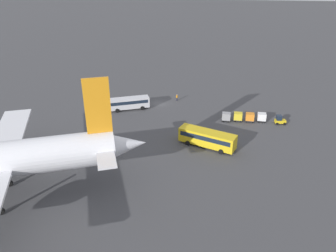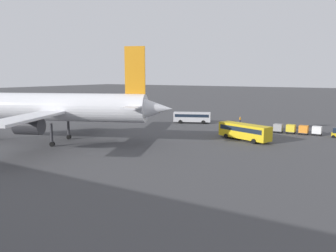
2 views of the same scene
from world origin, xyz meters
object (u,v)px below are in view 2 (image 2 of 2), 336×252
(worker_person, at_px, (240,120))
(cargo_cart_yellow, at_px, (291,128))
(shuttle_bus_near, at_px, (192,117))
(cargo_cart_white, at_px, (317,130))
(cargo_cart_orange, at_px, (304,129))
(airplane, at_px, (53,108))
(cargo_cart_grey, at_px, (278,128))
(shuttle_bus_far, at_px, (244,131))

(worker_person, relative_size, cargo_cart_yellow, 0.84)
(shuttle_bus_near, distance_m, cargo_cart_white, 32.59)
(cargo_cart_orange, bearing_deg, worker_person, -30.90)
(airplane, relative_size, cargo_cart_orange, 22.34)
(cargo_cart_white, distance_m, cargo_cart_grey, 8.24)
(shuttle_bus_near, xyz_separation_m, cargo_cart_orange, (-29.71, 3.45, -0.64))
(airplane, height_order, cargo_cart_yellow, airplane)
(cargo_cart_orange, bearing_deg, shuttle_bus_far, 53.66)
(worker_person, distance_m, cargo_cart_yellow, 19.06)
(airplane, bearing_deg, cargo_cart_yellow, -160.24)
(shuttle_bus_near, bearing_deg, cargo_cart_orange, 150.77)
(shuttle_bus_near, height_order, worker_person, shuttle_bus_near)
(airplane, bearing_deg, shuttle_bus_far, -167.97)
(airplane, height_order, cargo_cart_white, airplane)
(shuttle_bus_far, bearing_deg, worker_person, -48.72)
(shuttle_bus_near, distance_m, cargo_cart_grey, 24.56)
(cargo_cart_white, bearing_deg, shuttle_bus_far, 47.39)
(cargo_cart_grey, bearing_deg, cargo_cart_white, -174.22)
(shuttle_bus_far, height_order, worker_person, shuttle_bus_far)
(shuttle_bus_far, height_order, cargo_cart_orange, shuttle_bus_far)
(shuttle_bus_far, bearing_deg, cargo_cart_yellow, -96.45)
(airplane, distance_m, cargo_cart_orange, 54.33)
(worker_person, relative_size, cargo_cart_white, 0.84)
(cargo_cart_white, xyz_separation_m, cargo_cart_yellow, (5.47, 0.41, 0.00))
(shuttle_bus_far, bearing_deg, cargo_cart_orange, -104.92)
(shuttle_bus_near, xyz_separation_m, cargo_cart_grey, (-24.24, 3.92, -0.64))
(airplane, height_order, worker_person, airplane)
(cargo_cart_yellow, bearing_deg, shuttle_bus_near, -7.40)
(cargo_cart_white, bearing_deg, shuttle_bus_near, -5.45)
(worker_person, xyz_separation_m, cargo_cart_yellow, (-15.56, 11.00, 0.32))
(cargo_cart_orange, bearing_deg, shuttle_bus_near, -6.62)
(shuttle_bus_near, distance_m, shuttle_bus_far, 26.01)
(shuttle_bus_far, xyz_separation_m, cargo_cart_yellow, (-6.88, -13.01, -0.80))
(shuttle_bus_near, bearing_deg, airplane, 50.01)
(cargo_cart_orange, relative_size, cargo_cart_yellow, 1.00)
(cargo_cart_grey, bearing_deg, cargo_cart_yellow, -171.28)
(shuttle_bus_near, relative_size, cargo_cart_orange, 5.02)
(cargo_cart_white, bearing_deg, cargo_cart_orange, 7.42)
(cargo_cart_white, relative_size, cargo_cart_yellow, 1.00)
(cargo_cart_white, bearing_deg, cargo_cart_grey, 5.78)
(shuttle_bus_near, relative_size, cargo_cart_yellow, 5.02)
(worker_person, bearing_deg, cargo_cart_white, 153.26)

